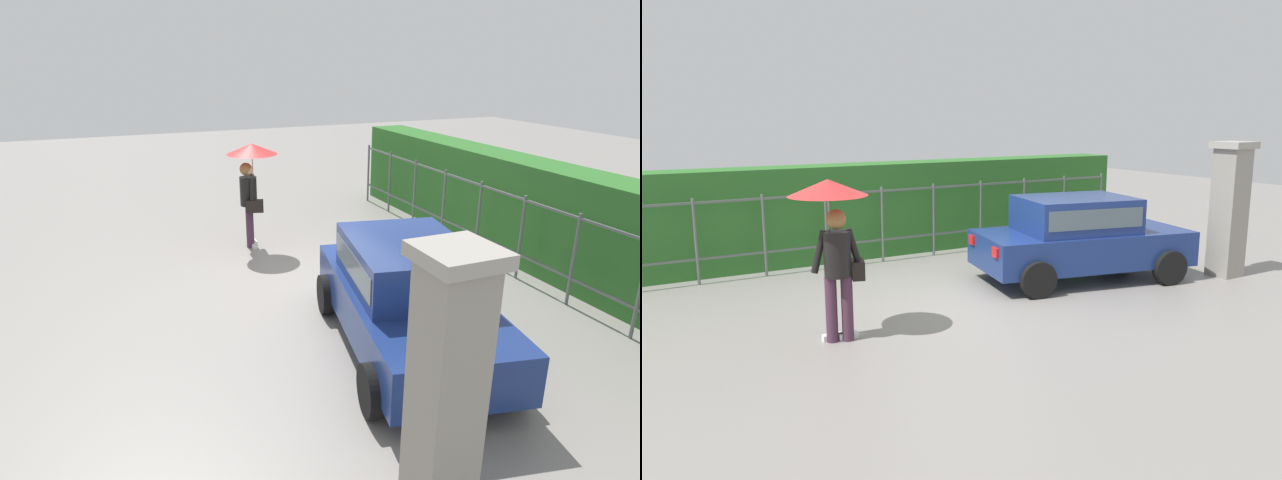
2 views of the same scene
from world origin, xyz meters
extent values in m
plane|color=gray|center=(0.00, 0.00, 0.00)|extent=(40.00, 40.00, 0.00)
cube|color=navy|center=(2.41, 0.25, 0.58)|extent=(3.95, 2.35, 0.60)
cube|color=navy|center=(2.26, 0.28, 1.18)|extent=(2.15, 1.79, 0.60)
cube|color=#4C5B66|center=(2.26, 0.28, 1.20)|extent=(2.00, 1.78, 0.33)
cylinder|color=black|center=(3.80, 0.83, 0.30)|extent=(0.62, 0.30, 0.60)
cylinder|color=black|center=(3.46, -0.82, 0.30)|extent=(0.62, 0.30, 0.60)
cylinder|color=black|center=(1.35, 1.33, 0.30)|extent=(0.62, 0.30, 0.60)
cylinder|color=black|center=(1.01, -0.32, 0.30)|extent=(0.62, 0.30, 0.60)
cube|color=red|center=(0.69, 1.16, 0.73)|extent=(0.10, 0.21, 0.16)
cube|color=red|center=(0.47, 0.09, 0.73)|extent=(0.10, 0.21, 0.16)
cylinder|color=#47283D|center=(-2.47, -0.55, 0.43)|extent=(0.15, 0.15, 0.86)
cylinder|color=#47283D|center=(-2.28, -0.61, 0.43)|extent=(0.15, 0.15, 0.86)
cube|color=white|center=(-2.45, -0.49, 0.04)|extent=(0.26, 0.10, 0.08)
cube|color=white|center=(-2.26, -0.55, 0.04)|extent=(0.26, 0.10, 0.08)
cylinder|color=black|center=(-2.37, -0.58, 1.15)|extent=(0.34, 0.34, 0.58)
sphere|color=#DBAD89|center=(-2.37, -0.58, 1.58)|extent=(0.22, 0.22, 0.22)
sphere|color=olive|center=(-2.38, -0.61, 1.60)|extent=(0.25, 0.25, 0.25)
cylinder|color=black|center=(-2.56, -0.44, 1.18)|extent=(0.24, 0.15, 0.56)
cylinder|color=black|center=(-2.14, -0.56, 1.18)|extent=(0.24, 0.15, 0.56)
cylinder|color=#B2B2B7|center=(-2.42, -0.46, 1.50)|extent=(0.02, 0.02, 0.77)
cone|color=red|center=(-2.42, -0.46, 1.98)|extent=(1.00, 1.00, 0.21)
cube|color=black|center=(-2.09, -0.54, 0.91)|extent=(0.25, 0.37, 0.24)
cube|color=gray|center=(4.83, -0.89, 1.15)|extent=(0.48, 0.48, 2.30)
cube|color=#9E998E|center=(4.83, -0.89, 2.36)|extent=(0.60, 0.60, 0.12)
cylinder|color=#59605B|center=(-3.52, 3.30, 0.75)|extent=(0.05, 0.05, 1.50)
cylinder|color=#59605B|center=(-2.37, 3.30, 0.75)|extent=(0.05, 0.05, 1.50)
cylinder|color=#59605B|center=(-1.23, 3.30, 0.75)|extent=(0.05, 0.05, 1.50)
cylinder|color=#59605B|center=(-0.08, 3.30, 0.75)|extent=(0.05, 0.05, 1.50)
cylinder|color=#59605B|center=(1.07, 3.30, 0.75)|extent=(0.05, 0.05, 1.50)
cylinder|color=#59605B|center=(2.21, 3.30, 0.75)|extent=(0.05, 0.05, 1.50)
cylinder|color=#59605B|center=(3.36, 3.30, 0.75)|extent=(0.05, 0.05, 1.50)
cylinder|color=#59605B|center=(4.50, 3.30, 0.75)|extent=(0.05, 0.05, 1.50)
cylinder|color=#59605B|center=(5.65, 3.30, 0.75)|extent=(0.05, 0.05, 1.50)
cube|color=#59605B|center=(0.49, 3.30, 1.42)|extent=(10.32, 0.03, 0.04)
cube|color=#59605B|center=(0.49, 3.30, 0.45)|extent=(10.32, 0.03, 0.04)
cube|color=#2D6B28|center=(0.49, 4.08, 0.95)|extent=(11.32, 0.90, 1.90)
camera|label=1|loc=(7.82, -3.21, 3.74)|focal=30.07mm
camera|label=2|loc=(-4.97, -8.05, 2.86)|focal=35.37mm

